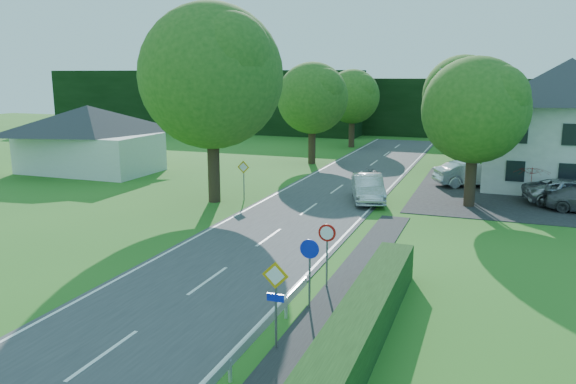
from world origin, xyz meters
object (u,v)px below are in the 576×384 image
at_px(motorcycle, 373,174).
at_px(parked_car_silver_a, 473,174).
at_px(streetlight, 468,127).
at_px(moving_car, 368,188).
at_px(parked_car_silver_b, 572,192).
at_px(parasol, 531,182).

bearing_deg(motorcycle, parked_car_silver_a, 16.85).
distance_m(streetlight, moving_car, 7.07).
bearing_deg(parked_car_silver_a, parked_car_silver_b, -149.76).
bearing_deg(moving_car, parked_car_silver_b, -1.59).
bearing_deg(parked_car_silver_b, parasol, 51.00).
bearing_deg(motorcycle, moving_car, -68.42).
xyz_separation_m(streetlight, parasol, (3.88, 1.50, -3.44)).
distance_m(moving_car, parked_car_silver_b, 11.87).
bearing_deg(parasol, parked_car_silver_b, -26.69).
bearing_deg(streetlight, parasol, 21.14).
bearing_deg(parasol, streetlight, -158.86).
bearing_deg(parked_car_silver_a, motorcycle, 69.11).
relative_size(streetlight, parked_car_silver_b, 1.50).
bearing_deg(streetlight, motorcycle, 149.80).
bearing_deg(parasol, parked_car_silver_a, 141.58).
xyz_separation_m(parked_car_silver_a, parked_car_silver_b, (5.68, -3.88, -0.11)).
height_order(moving_car, parked_car_silver_b, moving_car).
bearing_deg(parked_car_silver_b, moving_car, 93.70).
bearing_deg(motorcycle, parasol, 0.02).
xyz_separation_m(streetlight, moving_car, (-5.36, -2.86, -3.62)).
relative_size(streetlight, moving_car, 1.64).
distance_m(streetlight, parked_car_silver_a, 5.60).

